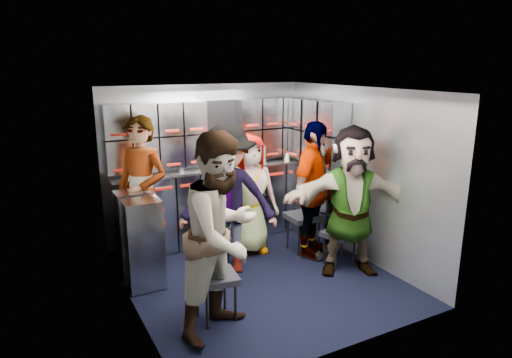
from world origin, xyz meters
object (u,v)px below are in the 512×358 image
jump_seat_center (243,220)px  attendant_arc_b (228,200)px  jump_seat_near_left (216,280)px  attendant_standing (142,195)px  attendant_arc_d (313,190)px  attendant_arc_a (223,235)px  jump_seat_mid_right (304,218)px  attendant_arc_c (249,194)px  jump_seat_near_right (340,235)px  attendant_arc_e (352,201)px  jump_seat_mid_left (222,237)px

jump_seat_center → attendant_arc_b: size_ratio=0.24×
jump_seat_near_left → attendant_standing: 1.54m
attendant_arc_d → attendant_standing: bearing=128.6°
attendant_arc_a → attendant_standing: bearing=72.3°
jump_seat_mid_right → attendant_arc_d: 0.45m
jump_seat_center → attendant_arc_a: bearing=-121.5°
attendant_arc_c → attendant_arc_d: (0.63, -0.48, 0.09)m
jump_seat_near_right → attendant_arc_e: 0.51m
jump_seat_mid_right → attendant_arc_a: size_ratio=0.27×
jump_seat_mid_left → attendant_standing: size_ratio=0.22×
jump_seat_mid_right → attendant_arc_c: 0.78m
jump_seat_near_left → attendant_arc_d: (1.65, 0.81, 0.45)m
jump_seat_near_left → jump_seat_mid_left: size_ratio=1.15×
attendant_arc_b → attendant_arc_d: bearing=21.6°
jump_seat_mid_left → jump_seat_mid_right: bearing=-4.7°
attendant_arc_d → jump_seat_mid_right: bearing=56.2°
jump_seat_mid_left → attendant_standing: bearing=157.7°
jump_seat_near_left → attendant_standing: (-0.29, 1.42, 0.50)m
attendant_arc_c → attendant_arc_e: (0.76, -1.07, 0.09)m
jump_seat_near_left → attendant_arc_e: size_ratio=0.27×
attendant_arc_a → attendant_arc_d: bearing=3.2°
jump_seat_mid_left → attendant_arc_a: 1.49m
jump_seat_mid_right → attendant_arc_b: attendant_arc_b is taller
jump_seat_mid_left → attendant_arc_c: bearing=24.5°
attendant_arc_d → attendant_arc_e: (0.12, -0.58, 0.01)m
jump_seat_near_left → attendant_arc_c: bearing=51.9°
jump_seat_center → jump_seat_near_right: bearing=-54.7°
attendant_standing → attendant_arc_a: attendant_arc_a is taller
jump_seat_mid_left → attendant_standing: 1.06m
jump_seat_near_right → attendant_arc_a: 1.94m
jump_seat_near_left → jump_seat_center: (1.02, 1.47, -0.04)m
jump_seat_near_right → attendant_arc_c: (-0.76, 0.89, 0.39)m
jump_seat_mid_left → attendant_arc_b: 0.54m
jump_seat_near_right → attendant_arc_a: attendant_arc_a is taller
attendant_arc_c → attendant_arc_d: 0.80m
jump_seat_near_left → jump_seat_center: 1.79m
jump_seat_center → attendant_arc_a: 2.02m
attendant_standing → attendant_arc_d: 2.03m
attendant_arc_c → attendant_arc_d: size_ratio=0.90×
jump_seat_center → attendant_standing: size_ratio=0.23×
attendant_arc_d → jump_seat_center: bearing=99.8°
jump_seat_near_right → attendant_arc_b: attendant_arc_b is taller
attendant_arc_a → attendant_arc_b: attendant_arc_a is taller
attendant_standing → attendant_arc_b: size_ratio=1.05×
jump_seat_near_right → attendant_standing: (-2.06, 1.02, 0.52)m
jump_seat_mid_left → jump_seat_near_right: 1.40m
jump_seat_center → attendant_standing: 1.41m
attendant_arc_b → attendant_standing: bearing=174.2°
jump_seat_mid_left → attendant_arc_e: attendant_arc_e is taller
jump_seat_near_left → attendant_arc_a: 0.54m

